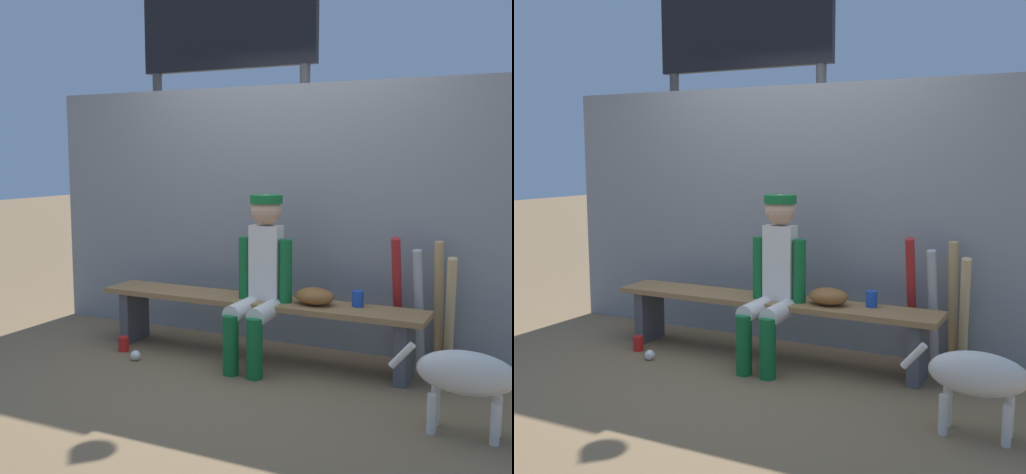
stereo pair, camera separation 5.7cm
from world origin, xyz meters
TOP-DOWN VIEW (x-y plane):
  - ground_plane at (0.00, 0.00)m, footprint 30.00×30.00m
  - chainlink_fence at (0.00, 0.47)m, footprint 4.24×0.03m
  - dugout_bench at (0.00, 0.00)m, footprint 2.47×0.36m
  - player_seated at (0.08, -0.11)m, footprint 0.41×0.55m
  - baseball_glove at (0.45, 0.00)m, footprint 0.28×0.20m
  - bat_aluminum_red at (0.96, 0.32)m, footprint 0.07×0.28m
  - bat_aluminum_silver at (1.11, 0.33)m, footprint 0.09×0.23m
  - bat_wood_tan at (1.23, 0.38)m, footprint 0.07×0.18m
  - bat_wood_natural at (1.32, 0.31)m, footprint 0.11×0.27m
  - baseball at (-0.77, -0.42)m, footprint 0.07×0.07m
  - cup_on_ground at (-0.99, -0.27)m, footprint 0.08×0.08m
  - cup_on_bench at (0.74, 0.08)m, footprint 0.08×0.08m
  - scoreboard at (-1.05, 1.64)m, footprint 2.18×0.27m
  - dog at (1.61, -0.67)m, footprint 0.84×0.20m

SIDE VIEW (x-z plane):
  - ground_plane at x=0.00m, z-range 0.00..0.00m
  - baseball at x=-0.77m, z-range 0.00..0.07m
  - cup_on_ground at x=-0.99m, z-range 0.00..0.11m
  - dog at x=1.61m, z-range 0.09..0.58m
  - dugout_bench at x=0.00m, z-range 0.13..0.58m
  - bat_wood_natural at x=1.32m, z-range 0.00..0.82m
  - bat_aluminum_silver at x=1.11m, z-range 0.00..0.85m
  - bat_wood_tan at x=1.23m, z-range 0.00..0.90m
  - bat_aluminum_red at x=0.96m, z-range 0.00..0.93m
  - cup_on_bench at x=0.74m, z-range 0.45..0.56m
  - baseball_glove at x=0.45m, z-range 0.45..0.57m
  - player_seated at x=0.08m, z-range 0.05..1.26m
  - chainlink_fence at x=0.00m, z-range 0.00..2.02m
  - scoreboard at x=-1.05m, z-range 0.70..4.22m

